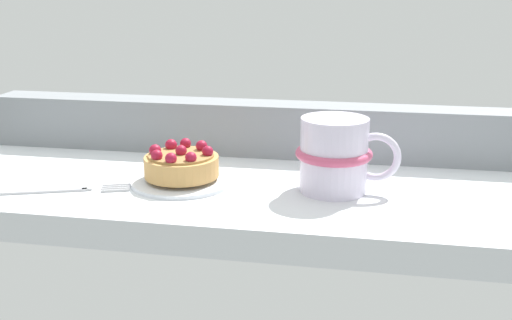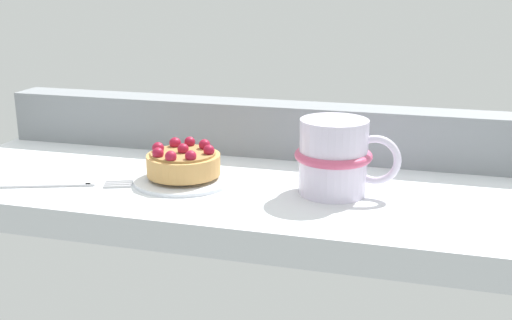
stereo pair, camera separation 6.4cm
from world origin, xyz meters
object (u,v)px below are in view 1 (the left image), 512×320
object	(u,v)px
dessert_plate	(182,180)
raspberry_tart	(181,164)
coffee_mug	(336,155)
dessert_fork	(63,189)

from	to	relation	value
dessert_plate	raspberry_tart	world-z (taller)	raspberry_tart
raspberry_tart	dessert_plate	bearing A→B (deg)	-30.90
dessert_plate	raspberry_tart	distance (cm)	2.15
raspberry_tart	coffee_mug	world-z (taller)	coffee_mug
dessert_fork	raspberry_tart	bearing A→B (deg)	23.73
dessert_fork	dessert_plate	bearing A→B (deg)	23.64
coffee_mug	raspberry_tart	bearing A→B (deg)	-178.26
coffee_mug	dessert_plate	bearing A→B (deg)	-178.21
dessert_plate	coffee_mug	distance (cm)	19.93
dessert_plate	raspberry_tart	size ratio (longest dim) A/B	1.38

